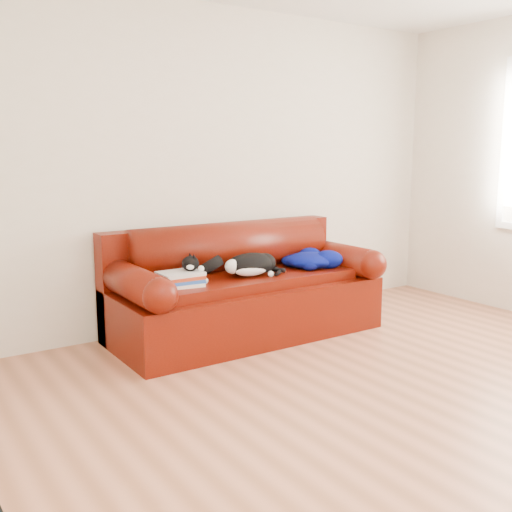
{
  "coord_description": "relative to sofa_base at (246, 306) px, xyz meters",
  "views": [
    {
      "loc": [
        -2.62,
        -2.36,
        1.46
      ],
      "look_at": [
        -0.15,
        1.35,
        0.66
      ],
      "focal_mm": 42.0,
      "sensor_mm": 36.0,
      "label": 1
    }
  ],
  "objects": [
    {
      "name": "ground",
      "position": [
        0.15,
        -1.49,
        -0.24
      ],
      "size": [
        4.5,
        4.5,
        0.0
      ],
      "primitive_type": "plane",
      "color": "#985C3C",
      "rests_on": "ground"
    },
    {
      "name": "book_stack",
      "position": [
        -0.62,
        -0.09,
        0.31
      ],
      "size": [
        0.36,
        0.29,
        0.1
      ],
      "rotation": [
        0.0,
        0.0,
        -0.07
      ],
      "color": "#F0E5CF",
      "rests_on": "sofa_base"
    },
    {
      "name": "blanket",
      "position": [
        0.59,
        -0.08,
        0.33
      ],
      "size": [
        0.51,
        0.5,
        0.15
      ],
      "rotation": [
        0.0,
        0.0,
        -0.33
      ],
      "color": "#020848",
      "rests_on": "sofa_base"
    },
    {
      "name": "room_shell",
      "position": [
        0.27,
        -1.48,
        1.43
      ],
      "size": [
        4.52,
        4.02,
        2.61
      ],
      "color": "beige",
      "rests_on": "ground"
    },
    {
      "name": "cat",
      "position": [
        -0.03,
        -0.1,
        0.35
      ],
      "size": [
        0.61,
        0.27,
        0.22
      ],
      "rotation": [
        0.0,
        0.0,
        -0.08
      ],
      "color": "black",
      "rests_on": "sofa_base"
    },
    {
      "name": "sofa_base",
      "position": [
        0.0,
        0.0,
        0.0
      ],
      "size": [
        2.1,
        0.9,
        0.5
      ],
      "color": "#3D0902",
      "rests_on": "ground"
    },
    {
      "name": "sofa_back",
      "position": [
        0.0,
        0.24,
        0.3
      ],
      "size": [
        2.1,
        1.01,
        0.88
      ],
      "color": "#3D0902",
      "rests_on": "ground"
    }
  ]
}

